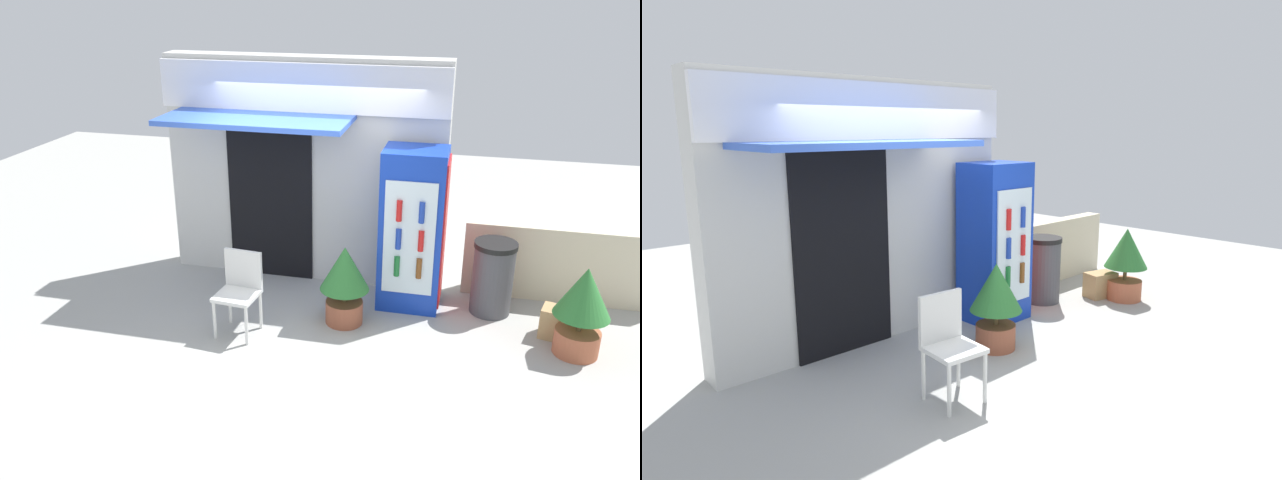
% 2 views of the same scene
% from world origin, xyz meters
% --- Properties ---
extents(ground, '(16.00, 16.00, 0.00)m').
position_xyz_m(ground, '(0.00, 0.00, 0.00)').
color(ground, '#A3A39E').
extents(storefront_building, '(3.49, 1.25, 2.80)m').
position_xyz_m(storefront_building, '(-0.23, 1.34, 1.46)').
color(storefront_building, silver).
rests_on(storefront_building, ground).
extents(drink_cooler, '(0.73, 0.66, 1.90)m').
position_xyz_m(drink_cooler, '(1.21, 0.82, 0.95)').
color(drink_cooler, '#1438B2').
rests_on(drink_cooler, ground).
extents(plastic_chair, '(0.47, 0.46, 0.92)m').
position_xyz_m(plastic_chair, '(-0.52, -0.26, 0.54)').
color(plastic_chair, silver).
rests_on(plastic_chair, ground).
extents(potted_plant_near_shop, '(0.55, 0.55, 0.93)m').
position_xyz_m(potted_plant_near_shop, '(0.55, 0.19, 0.55)').
color(potted_plant_near_shop, '#995138').
rests_on(potted_plant_near_shop, ground).
extents(potted_plant_curbside, '(0.57, 0.57, 0.98)m').
position_xyz_m(potted_plant_curbside, '(3.03, 0.12, 0.57)').
color(potted_plant_curbside, '#AD5B3D').
rests_on(potted_plant_curbside, ground).
extents(trash_bin, '(0.49, 0.49, 0.88)m').
position_xyz_m(trash_bin, '(2.16, 0.84, 0.44)').
color(trash_bin, '#47474C').
rests_on(trash_bin, ground).
extents(stone_boundary_wall, '(2.35, 0.22, 0.93)m').
position_xyz_m(stone_boundary_wall, '(2.98, 1.37, 0.46)').
color(stone_boundary_wall, beige).
rests_on(stone_boundary_wall, ground).
extents(cardboard_box, '(0.46, 0.36, 0.34)m').
position_xyz_m(cardboard_box, '(2.90, 0.41, 0.17)').
color(cardboard_box, tan).
rests_on(cardboard_box, ground).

